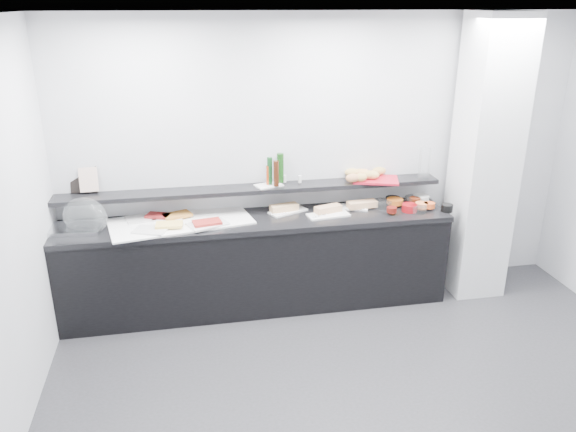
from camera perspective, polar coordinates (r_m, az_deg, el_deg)
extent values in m
plane|color=#2D2D30|center=(4.36, 9.95, -18.95)|extent=(5.00, 5.00, 0.00)
cube|color=#BBBDC3|center=(5.45, 3.60, 5.80)|extent=(5.00, 0.02, 2.70)
plane|color=white|center=(3.36, 12.97, 19.24)|extent=(5.00, 5.00, 0.00)
cube|color=silver|center=(5.69, 19.36, 5.31)|extent=(0.50, 0.50, 2.70)
cube|color=black|center=(5.37, -3.13, -4.97)|extent=(3.60, 0.60, 0.85)
cube|color=black|center=(5.19, -3.23, -0.50)|extent=(3.62, 0.62, 0.05)
cube|color=black|center=(5.27, -3.54, 2.77)|extent=(3.60, 0.25, 0.04)
cube|color=#BABDC1|center=(5.23, -20.83, -1.22)|extent=(0.48, 0.34, 0.04)
ellipsoid|color=silver|center=(5.18, -19.90, -0.06)|extent=(0.48, 0.41, 0.34)
cube|color=white|center=(5.17, -10.84, -0.54)|extent=(1.34, 0.82, 0.01)
cube|color=silver|center=(5.28, -14.39, -0.21)|extent=(0.36, 0.28, 0.01)
cube|color=maroon|center=(5.26, -13.05, 0.04)|extent=(0.25, 0.21, 0.02)
cube|color=silver|center=(5.24, -12.08, -0.18)|extent=(0.29, 0.22, 0.01)
cube|color=#C67728|center=(5.24, -11.22, 0.10)|extent=(0.29, 0.24, 0.02)
cube|color=silver|center=(4.99, -13.81, -1.43)|extent=(0.33, 0.28, 0.01)
cube|color=#FACF61|center=(5.03, -11.98, -0.86)|extent=(0.24, 0.16, 0.02)
cube|color=silver|center=(5.03, -8.15, -0.81)|extent=(0.39, 0.33, 0.01)
cube|color=maroon|center=(5.02, -8.22, -0.64)|extent=(0.27, 0.19, 0.02)
cube|color=white|center=(5.33, -0.01, 0.49)|extent=(0.40, 0.29, 0.01)
cube|color=#DEAC74|center=(5.31, -0.39, 0.87)|extent=(0.28, 0.15, 0.06)
cylinder|color=silver|center=(5.23, -0.91, 0.22)|extent=(0.16, 0.02, 0.01)
cube|color=white|center=(5.25, 4.11, 0.10)|extent=(0.41, 0.22, 0.01)
cube|color=tan|center=(5.29, 4.10, 0.72)|extent=(0.27, 0.17, 0.06)
cylinder|color=#B8BABF|center=(5.19, 3.28, 0.02)|extent=(0.15, 0.07, 0.01)
cube|color=white|center=(5.47, 6.23, 0.90)|extent=(0.39, 0.26, 0.01)
cube|color=tan|center=(5.45, 7.54, 1.20)|extent=(0.29, 0.14, 0.06)
cylinder|color=#B8BCC0|center=(5.39, 7.52, 0.68)|extent=(0.15, 0.08, 0.01)
cylinder|color=white|center=(5.52, 9.59, 1.22)|extent=(0.19, 0.19, 0.07)
cylinder|color=#CA611B|center=(5.58, 10.80, 1.48)|extent=(0.17, 0.17, 0.05)
cylinder|color=black|center=(5.63, 10.61, 1.55)|extent=(0.16, 0.16, 0.07)
cylinder|color=#63220E|center=(5.65, 12.75, 1.59)|extent=(0.13, 0.13, 0.05)
cylinder|color=silver|center=(5.69, 12.62, 1.61)|extent=(0.21, 0.21, 0.07)
cylinder|color=silver|center=(5.73, 13.37, 1.82)|extent=(0.19, 0.19, 0.05)
cylinder|color=maroon|center=(5.46, 12.24, 0.82)|extent=(0.18, 0.18, 0.07)
cylinder|color=#58110C|center=(5.34, 10.49, 0.63)|extent=(0.10, 0.10, 0.05)
cylinder|color=white|center=(5.44, 13.14, 0.68)|extent=(0.18, 0.18, 0.07)
cylinder|color=orange|center=(5.52, 13.43, 1.08)|extent=(0.15, 0.15, 0.05)
cylinder|color=black|center=(5.54, 15.85, 0.79)|extent=(0.15, 0.15, 0.07)
cylinder|color=#EC5620|center=(5.54, 14.17, 1.08)|extent=(0.12, 0.12, 0.05)
cube|color=black|center=(5.38, -20.05, 3.59)|extent=(0.24, 0.10, 0.26)
cube|color=#D2A697|center=(5.34, -19.61, 3.50)|extent=(0.16, 0.06, 0.22)
cube|color=white|center=(5.28, -1.96, 3.14)|extent=(0.28, 0.22, 0.01)
cylinder|color=#103C18|center=(5.25, -1.87, 4.60)|extent=(0.06, 0.06, 0.26)
cylinder|color=#331509|center=(5.21, -1.21, 4.34)|extent=(0.05, 0.05, 0.24)
cylinder|color=#123D10|center=(5.31, -0.79, 4.91)|extent=(0.07, 0.07, 0.28)
cylinder|color=#9F2E0B|center=(5.26, -2.02, 4.17)|extent=(0.05, 0.05, 0.18)
cylinder|color=white|center=(5.34, -0.32, 3.81)|extent=(0.04, 0.04, 0.07)
cylinder|color=silver|center=(5.33, 1.22, 3.77)|extent=(0.04, 0.04, 0.07)
cube|color=#B51327|center=(5.50, 8.87, 3.68)|extent=(0.50, 0.41, 0.02)
ellipsoid|color=#BC8F48|center=(5.52, 7.37, 4.38)|extent=(0.16, 0.13, 0.08)
ellipsoid|color=tan|center=(5.52, 6.57, 4.40)|extent=(0.18, 0.14, 0.08)
ellipsoid|color=#B38B44|center=(5.60, 9.22, 4.52)|extent=(0.16, 0.11, 0.08)
ellipsoid|color=#BA7447|center=(5.35, 6.59, 3.86)|extent=(0.14, 0.09, 0.08)
ellipsoid|color=tan|center=(5.37, 7.39, 3.91)|extent=(0.13, 0.09, 0.08)
ellipsoid|color=tan|center=(5.46, 8.60, 4.13)|extent=(0.15, 0.12, 0.08)
ellipsoid|color=#B18C43|center=(5.47, 8.42, 4.16)|extent=(0.17, 0.12, 0.08)
ellipsoid|color=tan|center=(5.52, 7.64, 4.36)|extent=(0.14, 0.09, 0.08)
cylinder|color=silver|center=(5.63, 13.69, 5.21)|extent=(0.12, 0.12, 0.30)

